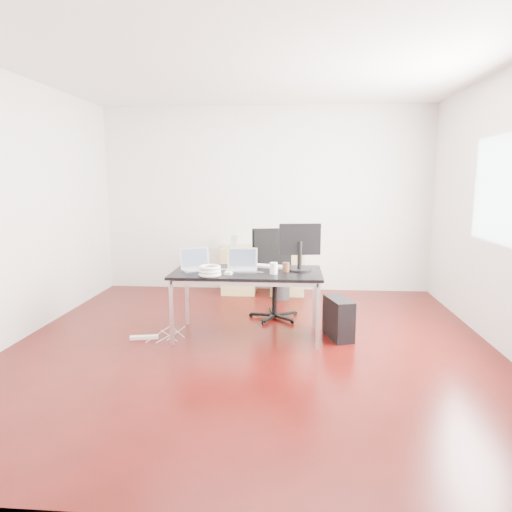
# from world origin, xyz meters

# --- Properties ---
(room_shell) EXTENTS (5.00, 5.00, 5.00)m
(room_shell) POSITION_xyz_m (0.04, 0.00, 1.40)
(room_shell) COLOR #390806
(room_shell) RESTS_ON ground
(desk) EXTENTS (1.60, 0.80, 0.73)m
(desk) POSITION_xyz_m (-0.07, 0.27, 0.68)
(desk) COLOR black
(desk) RESTS_ON ground
(office_chair) EXTENTS (0.56, 0.58, 1.08)m
(office_chair) POSITION_xyz_m (0.18, 1.03, 0.61)
(office_chair) COLOR black
(office_chair) RESTS_ON ground
(filing_cabinet_left) EXTENTS (0.50, 0.50, 0.70)m
(filing_cabinet_left) POSITION_xyz_m (-0.39, 2.23, 0.35)
(filing_cabinet_left) COLOR tan
(filing_cabinet_left) RESTS_ON ground
(filing_cabinet_right) EXTENTS (0.50, 0.50, 0.70)m
(filing_cabinet_right) POSITION_xyz_m (0.34, 2.23, 0.35)
(filing_cabinet_right) COLOR tan
(filing_cabinet_right) RESTS_ON ground
(pc_tower) EXTENTS (0.32, 0.49, 0.44)m
(pc_tower) POSITION_xyz_m (0.92, 0.29, 0.22)
(pc_tower) COLOR black
(pc_tower) RESTS_ON ground
(wastebasket) EXTENTS (0.30, 0.30, 0.28)m
(wastebasket) POSITION_xyz_m (0.26, 1.88, 0.14)
(wastebasket) COLOR black
(wastebasket) RESTS_ON ground
(power_strip) EXTENTS (0.31, 0.12, 0.04)m
(power_strip) POSITION_xyz_m (-1.18, 0.08, 0.02)
(power_strip) COLOR white
(power_strip) RESTS_ON ground
(laptop_left) EXTENTS (0.41, 0.38, 0.23)m
(laptop_left) POSITION_xyz_m (-0.64, 0.30, 0.79)
(laptop_left) COLOR silver
(laptop_left) RESTS_ON desk
(laptop_right) EXTENTS (0.34, 0.26, 0.23)m
(laptop_right) POSITION_xyz_m (-0.14, 0.33, 0.79)
(laptop_right) COLOR silver
(laptop_right) RESTS_ON desk
(monitor) EXTENTS (0.45, 0.26, 0.51)m
(monitor) POSITION_xyz_m (0.49, 0.37, 1.01)
(monitor) COLOR black
(monitor) RESTS_ON desk
(keyboard) EXTENTS (0.46, 0.27, 0.02)m
(keyboard) POSITION_xyz_m (0.14, 0.52, 0.74)
(keyboard) COLOR white
(keyboard) RESTS_ON desk
(cup_white) EXTENTS (0.09, 0.09, 0.12)m
(cup_white) POSITION_xyz_m (0.22, 0.15, 0.79)
(cup_white) COLOR white
(cup_white) RESTS_ON desk
(cup_brown) EXTENTS (0.09, 0.09, 0.10)m
(cup_brown) POSITION_xyz_m (0.34, 0.27, 0.78)
(cup_brown) COLOR brown
(cup_brown) RESTS_ON desk
(cable_coil) EXTENTS (0.24, 0.24, 0.11)m
(cable_coil) POSITION_xyz_m (-0.43, -0.00, 0.78)
(cable_coil) COLOR white
(cable_coil) RESTS_ON desk
(power_adapter) EXTENTS (0.09, 0.09, 0.03)m
(power_adapter) POSITION_xyz_m (-0.25, 0.09, 0.74)
(power_adapter) COLOR white
(power_adapter) RESTS_ON desk
(speaker) EXTENTS (0.10, 0.09, 0.18)m
(speaker) POSITION_xyz_m (-0.46, 2.20, 0.79)
(speaker) COLOR #9E9E9E
(speaker) RESTS_ON filing_cabinet_left
(navy_garment) EXTENTS (0.31, 0.25, 0.09)m
(navy_garment) POSITION_xyz_m (0.39, 2.26, 0.74)
(navy_garment) COLOR black
(navy_garment) RESTS_ON filing_cabinet_right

